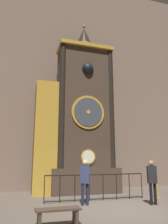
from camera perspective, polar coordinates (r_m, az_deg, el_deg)
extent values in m
plane|color=brown|center=(8.41, 9.95, -23.68)|extent=(28.00, 28.00, 0.00)
cube|color=#7A6656|center=(14.36, -1.08, 9.27)|extent=(24.00, 0.30, 13.90)
cube|color=#423328|center=(11.92, 0.00, -17.36)|extent=(3.60, 1.61, 1.25)
cube|color=#423328|center=(12.23, 0.00, 1.76)|extent=(2.88, 1.40, 6.79)
cube|color=gold|center=(13.32, 0.14, 15.75)|extent=(3.11, 1.54, 0.20)
cylinder|color=gold|center=(11.17, 1.12, -11.66)|extent=(0.75, 0.05, 0.75)
cylinder|color=silver|center=(11.15, 1.17, -11.66)|extent=(0.61, 0.03, 0.61)
cylinder|color=gold|center=(11.43, 1.07, -0.04)|extent=(1.78, 0.07, 1.78)
cylinder|color=#3D424C|center=(11.39, 1.14, 0.00)|extent=(1.53, 0.04, 1.53)
cylinder|color=gold|center=(11.37, 1.17, 0.02)|extent=(0.21, 0.03, 0.21)
cube|color=black|center=(12.64, 0.28, 10.37)|extent=(0.85, 0.42, 0.85)
sphere|color=black|center=(12.25, 0.90, 11.12)|extent=(0.68, 0.68, 0.68)
cylinder|color=black|center=(11.34, -5.76, 2.93)|extent=(0.33, 0.33, 6.79)
cylinder|color=black|center=(12.15, 7.04, 1.94)|extent=(0.33, 0.33, 6.79)
cylinder|color=gold|center=(13.53, 0.00, 16.49)|extent=(0.97, 0.97, 0.30)
cone|color=black|center=(13.89, 0.00, 19.09)|extent=(0.92, 0.92, 1.13)
sphere|color=gold|center=(14.26, 0.00, 21.45)|extent=(0.20, 0.20, 0.20)
cube|color=brown|center=(11.54, -10.02, -6.38)|extent=(1.16, 1.19, 5.66)
cube|color=gold|center=(10.94, -9.61, -6.08)|extent=(1.22, 0.06, 5.66)
cylinder|color=black|center=(9.27, -10.35, -19.23)|extent=(0.04, 0.04, 1.07)
cylinder|color=black|center=(9.36, -6.33, -19.27)|extent=(0.04, 0.04, 1.07)
cylinder|color=black|center=(9.50, -2.41, -19.22)|extent=(0.04, 0.04, 1.07)
cylinder|color=black|center=(9.68, 1.38, -19.10)|extent=(0.04, 0.04, 1.07)
cylinder|color=black|center=(9.89, 5.01, -18.91)|extent=(0.04, 0.04, 1.07)
cylinder|color=black|center=(10.14, 8.47, -18.66)|extent=(0.04, 0.04, 1.07)
cylinder|color=black|center=(10.41, 11.75, -18.37)|extent=(0.04, 0.04, 1.07)
cylinder|color=black|center=(10.72, 14.83, -18.04)|extent=(0.04, 0.04, 1.07)
cylinder|color=black|center=(9.73, 3.18, -16.00)|extent=(4.37, 0.05, 0.05)
cylinder|color=black|center=(9.85, 3.25, -21.76)|extent=(4.37, 0.04, 0.04)
cylinder|color=#1B213A|center=(8.81, -0.35, -20.69)|extent=(0.11, 0.11, 0.80)
cylinder|color=#1B213A|center=(8.87, 0.84, -20.64)|extent=(0.11, 0.11, 0.80)
cube|color=navy|center=(8.76, 0.24, -15.93)|extent=(0.39, 0.32, 0.67)
sphere|color=tan|center=(8.74, 0.24, -13.11)|extent=(0.21, 0.21, 0.21)
cylinder|color=black|center=(9.27, 17.11, -19.79)|extent=(0.11, 0.11, 0.79)
cylinder|color=black|center=(9.37, 18.08, -19.65)|extent=(0.11, 0.11, 0.79)
cube|color=black|center=(9.24, 17.31, -15.31)|extent=(0.39, 0.32, 0.65)
sphere|color=#8C664C|center=(9.23, 17.14, -12.67)|extent=(0.22, 0.22, 0.22)
cylinder|color=#B28E33|center=(11.00, 18.80, -20.37)|extent=(0.28, 0.28, 0.04)
cylinder|color=#B28E33|center=(10.94, 18.62, -17.94)|extent=(0.06, 0.06, 0.98)
sphere|color=#B28E33|center=(10.89, 18.43, -15.21)|extent=(0.09, 0.09, 0.09)
cube|color=#423328|center=(6.30, -6.81, -23.90)|extent=(1.19, 0.40, 0.05)
cube|color=#423328|center=(6.28, -11.60, -25.85)|extent=(0.08, 0.36, 0.39)
cube|color=#423328|center=(6.45, -2.26, -25.70)|extent=(0.08, 0.36, 0.39)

